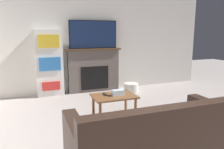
# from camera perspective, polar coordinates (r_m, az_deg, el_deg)

# --- Properties ---
(wall_back) EXTENTS (6.96, 0.06, 2.70)m
(wall_back) POSITION_cam_1_polar(r_m,az_deg,el_deg) (6.06, -5.72, 8.43)
(wall_back) COLOR silver
(wall_back) RESTS_ON ground_plane
(fireplace) EXTENTS (1.50, 0.28, 1.18)m
(fireplace) POSITION_cam_1_polar(r_m,az_deg,el_deg) (6.01, -4.81, 1.19)
(fireplace) COLOR #605651
(fireplace) RESTS_ON ground_plane
(tv) EXTENTS (1.29, 0.03, 0.74)m
(tv) POSITION_cam_1_polar(r_m,az_deg,el_deg) (5.91, -4.90, 10.37)
(tv) COLOR black
(tv) RESTS_ON fireplace
(couch) EXTENTS (2.01, 0.93, 0.90)m
(couch) POSITION_cam_1_polar(r_m,az_deg,el_deg) (2.74, 11.30, -17.71)
(couch) COLOR black
(couch) RESTS_ON ground_plane
(coffee_table) EXTENTS (0.80, 0.56, 0.45)m
(coffee_table) POSITION_cam_1_polar(r_m,az_deg,el_deg) (4.11, 0.52, -6.40)
(coffee_table) COLOR brown
(coffee_table) RESTS_ON ground_plane
(tissue_box) EXTENTS (0.22, 0.12, 0.10)m
(tissue_box) POSITION_cam_1_polar(r_m,az_deg,el_deg) (4.09, 1.56, -4.73)
(tissue_box) COLOR silver
(tissue_box) RESTS_ON coffee_table
(remote_control) EXTENTS (0.04, 0.15, 0.02)m
(remote_control) POSITION_cam_1_polar(r_m,az_deg,el_deg) (4.12, -1.83, -5.20)
(remote_control) COLOR black
(remote_control) RESTS_ON coffee_table
(bookshelf) EXTENTS (0.66, 0.29, 1.68)m
(bookshelf) POSITION_cam_1_polar(r_m,az_deg,el_deg) (5.75, -16.01, 2.86)
(bookshelf) COLOR white
(bookshelf) RESTS_ON ground_plane
(storage_basket) EXTENTS (0.38, 0.38, 0.24)m
(storage_basket) POSITION_cam_1_polar(r_m,az_deg,el_deg) (6.04, 5.07, -3.41)
(storage_basket) COLOR silver
(storage_basket) RESTS_ON ground_plane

